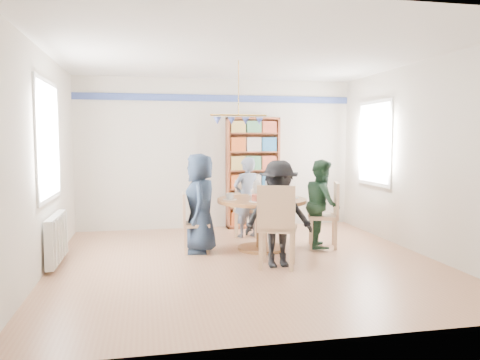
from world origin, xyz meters
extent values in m
plane|color=#AA7B5A|center=(0.00, 0.00, 0.00)|extent=(5.00, 5.00, 0.00)
plane|color=white|center=(0.00, 0.00, 2.70)|extent=(5.00, 5.00, 0.00)
plane|color=beige|center=(0.00, 2.50, 1.35)|extent=(5.00, 0.00, 5.00)
plane|color=beige|center=(0.00, -2.50, 1.35)|extent=(5.00, 0.00, 5.00)
plane|color=beige|center=(-2.50, 0.00, 1.35)|extent=(0.00, 5.00, 5.00)
plane|color=beige|center=(2.50, 0.00, 1.35)|extent=(0.00, 5.00, 5.00)
cube|color=navy|center=(0.00, 2.48, 2.35)|extent=(5.00, 0.02, 0.12)
cube|color=white|center=(-2.48, 0.30, 1.60)|extent=(0.03, 1.32, 1.52)
cube|color=white|center=(-2.46, 0.30, 1.60)|extent=(0.01, 1.20, 1.40)
cube|color=white|center=(2.48, 1.30, 1.55)|extent=(0.03, 1.12, 1.42)
cube|color=white|center=(2.46, 1.30, 1.55)|extent=(0.01, 1.00, 1.30)
cylinder|color=gold|center=(0.00, 0.50, 2.33)|extent=(0.01, 0.01, 0.75)
cylinder|color=gold|center=(0.00, 0.50, 1.95)|extent=(0.80, 0.02, 0.02)
cone|color=#465AC4|center=(-0.30, 0.50, 1.87)|extent=(0.11, 0.11, 0.10)
cone|color=#465AC4|center=(-0.10, 0.50, 1.87)|extent=(0.11, 0.11, 0.10)
cone|color=#465AC4|center=(0.10, 0.50, 1.87)|extent=(0.11, 0.11, 0.10)
cone|color=#465AC4|center=(0.30, 0.50, 1.87)|extent=(0.11, 0.11, 0.10)
cube|color=silver|center=(-2.42, 0.30, 0.35)|extent=(0.10, 1.00, 0.60)
cube|color=silver|center=(-2.36, -0.10, 0.35)|extent=(0.02, 0.06, 0.56)
cube|color=silver|center=(-2.36, 0.10, 0.35)|extent=(0.02, 0.06, 0.56)
cube|color=silver|center=(-2.36, 0.30, 0.35)|extent=(0.02, 0.06, 0.56)
cube|color=silver|center=(-2.36, 0.50, 0.35)|extent=(0.02, 0.06, 0.56)
cube|color=silver|center=(-2.36, 0.70, 0.35)|extent=(0.02, 0.06, 0.56)
cylinder|color=brown|center=(0.37, 0.62, 0.72)|extent=(1.30, 1.30, 0.05)
cylinder|color=brown|center=(0.37, 0.62, 0.35)|extent=(0.16, 0.16, 0.70)
cylinder|color=brown|center=(0.37, 0.62, 0.02)|extent=(0.70, 0.70, 0.04)
cube|color=#D6AB84|center=(-0.59, 0.65, 0.40)|extent=(0.40, 0.40, 0.04)
cube|color=#D6AB84|center=(-0.76, 0.66, 0.63)|extent=(0.06, 0.38, 0.45)
cube|color=#D6AB84|center=(-0.45, 0.49, 0.19)|extent=(0.04, 0.04, 0.38)
cube|color=#D6AB84|center=(-0.43, 0.79, 0.19)|extent=(0.04, 0.04, 0.38)
cube|color=#D6AB84|center=(-0.75, 0.51, 0.19)|extent=(0.04, 0.04, 0.38)
cube|color=#D6AB84|center=(-0.73, 0.81, 0.19)|extent=(0.04, 0.04, 0.38)
cube|color=#D6AB84|center=(1.30, 0.59, 0.46)|extent=(0.54, 0.54, 0.05)
cube|color=#D6AB84|center=(1.49, 0.53, 0.72)|extent=(0.17, 0.42, 0.51)
cube|color=#D6AB84|center=(1.19, 0.81, 0.22)|extent=(0.05, 0.05, 0.44)
cube|color=#D6AB84|center=(1.08, 0.47, 0.22)|extent=(0.05, 0.05, 0.44)
cube|color=#D6AB84|center=(1.52, 0.70, 0.22)|extent=(0.05, 0.05, 0.44)
cube|color=#D6AB84|center=(1.42, 0.37, 0.22)|extent=(0.05, 0.05, 0.44)
cube|color=#D6AB84|center=(0.35, 1.62, 0.44)|extent=(0.50, 0.50, 0.05)
cube|color=#D6AB84|center=(0.40, 1.80, 0.68)|extent=(0.41, 0.14, 0.49)
cube|color=#D6AB84|center=(0.15, 1.50, 0.21)|extent=(0.05, 0.05, 0.42)
cube|color=#D6AB84|center=(0.47, 1.42, 0.21)|extent=(0.05, 0.05, 0.42)
cube|color=#D6AB84|center=(0.24, 1.82, 0.21)|extent=(0.05, 0.05, 0.42)
cube|color=#D6AB84|center=(0.56, 1.74, 0.21)|extent=(0.05, 0.05, 0.42)
cube|color=#D6AB84|center=(0.34, -0.33, 0.50)|extent=(0.61, 0.61, 0.06)
cube|color=#D6AB84|center=(0.26, -0.52, 0.78)|extent=(0.45, 0.21, 0.56)
cube|color=#D6AB84|center=(0.58, -0.22, 0.24)|extent=(0.06, 0.06, 0.48)
cube|color=#D6AB84|center=(0.23, -0.08, 0.24)|extent=(0.06, 0.06, 0.48)
cube|color=#D6AB84|center=(0.44, -0.57, 0.24)|extent=(0.06, 0.06, 0.48)
cube|color=#D6AB84|center=(0.09, -0.43, 0.24)|extent=(0.06, 0.06, 0.48)
imported|color=#192437|center=(-0.53, 0.64, 0.71)|extent=(0.53, 0.74, 1.41)
imported|color=#18301F|center=(1.30, 0.61, 0.66)|extent=(0.63, 0.74, 1.32)
imported|color=gray|center=(0.34, 1.53, 0.66)|extent=(0.56, 0.45, 1.32)
imported|color=black|center=(0.35, -0.31, 0.68)|extent=(0.88, 0.51, 1.35)
cube|color=brown|center=(0.17, 2.34, 1.00)|extent=(0.04, 0.29, 2.01)
cube|color=brown|center=(1.08, 2.34, 1.00)|extent=(0.04, 0.29, 2.01)
cube|color=brown|center=(0.63, 2.34, 1.99)|extent=(0.96, 0.29, 0.04)
cube|color=brown|center=(0.63, 2.34, 0.03)|extent=(0.96, 0.29, 0.06)
cube|color=brown|center=(0.63, 2.47, 1.00)|extent=(0.96, 0.02, 2.01)
cube|color=brown|center=(0.63, 2.34, 0.38)|extent=(0.90, 0.27, 0.02)
cube|color=brown|center=(0.63, 2.34, 0.72)|extent=(0.90, 0.27, 0.02)
cube|color=brown|center=(0.63, 2.34, 1.05)|extent=(0.90, 0.27, 0.02)
cube|color=brown|center=(0.63, 2.34, 1.39)|extent=(0.90, 0.27, 0.02)
cube|color=brown|center=(0.63, 2.34, 1.72)|extent=(0.90, 0.27, 0.02)
cube|color=#AF481A|center=(0.34, 2.32, 0.18)|extent=(0.26, 0.21, 0.25)
cube|color=beige|center=(0.63, 2.32, 0.18)|extent=(0.26, 0.21, 0.25)
cube|color=#22527D|center=(0.91, 2.32, 0.18)|extent=(0.26, 0.21, 0.25)
cube|color=#A98B43|center=(0.34, 2.32, 0.52)|extent=(0.26, 0.21, 0.25)
cube|color=#40744F|center=(0.63, 2.32, 0.52)|extent=(0.26, 0.21, 0.25)
cube|color=#9A3F2A|center=(0.91, 2.32, 0.52)|extent=(0.26, 0.21, 0.25)
cube|color=#AF481A|center=(0.34, 2.32, 0.85)|extent=(0.26, 0.21, 0.25)
cube|color=beige|center=(0.63, 2.32, 0.85)|extent=(0.26, 0.21, 0.25)
cube|color=#22527D|center=(0.91, 2.32, 0.85)|extent=(0.26, 0.21, 0.25)
cube|color=#A98B43|center=(0.34, 2.32, 1.19)|extent=(0.26, 0.21, 0.25)
cube|color=#40744F|center=(0.63, 2.32, 1.19)|extent=(0.26, 0.21, 0.25)
cube|color=#9A3F2A|center=(0.91, 2.32, 1.19)|extent=(0.26, 0.21, 0.25)
cube|color=#AF481A|center=(0.34, 2.32, 1.52)|extent=(0.26, 0.21, 0.25)
cube|color=beige|center=(0.63, 2.32, 1.52)|extent=(0.26, 0.21, 0.25)
cube|color=#22527D|center=(0.91, 2.32, 1.52)|extent=(0.26, 0.21, 0.25)
cube|color=#A98B43|center=(0.34, 2.32, 1.84)|extent=(0.26, 0.21, 0.21)
cube|color=#40744F|center=(0.63, 2.32, 1.84)|extent=(0.26, 0.21, 0.21)
cube|color=#9A3F2A|center=(0.91, 2.32, 1.84)|extent=(0.26, 0.21, 0.21)
cylinder|color=white|center=(0.32, 0.70, 0.87)|extent=(0.12, 0.12, 0.23)
sphere|color=white|center=(0.32, 0.70, 0.98)|extent=(0.09, 0.09, 0.09)
cylinder|color=silver|center=(0.48, 0.74, 0.89)|extent=(0.07, 0.07, 0.27)
cylinder|color=#465AC4|center=(0.48, 0.74, 1.03)|extent=(0.03, 0.03, 0.03)
cylinder|color=white|center=(0.42, 0.90, 0.76)|extent=(0.29, 0.29, 0.01)
cylinder|color=brown|center=(0.42, 0.90, 0.81)|extent=(0.23, 0.23, 0.09)
cylinder|color=white|center=(0.27, 0.33, 0.76)|extent=(0.29, 0.29, 0.01)
cylinder|color=brown|center=(0.27, 0.33, 0.81)|extent=(0.23, 0.23, 0.09)
cylinder|color=white|center=(-0.10, 0.62, 0.75)|extent=(0.20, 0.20, 0.01)
imported|color=white|center=(-0.10, 0.62, 0.80)|extent=(0.12, 0.12, 0.09)
cylinder|color=white|center=(0.84, 0.62, 0.75)|extent=(0.20, 0.20, 0.01)
imported|color=white|center=(0.84, 0.62, 0.80)|extent=(0.10, 0.10, 0.09)
cylinder|color=white|center=(0.37, 1.09, 0.75)|extent=(0.20, 0.20, 0.01)
imported|color=white|center=(0.37, 1.09, 0.80)|extent=(0.12, 0.12, 0.09)
cylinder|color=white|center=(0.37, 0.15, 0.75)|extent=(0.20, 0.20, 0.01)
imported|color=white|center=(0.37, 0.15, 0.80)|extent=(0.10, 0.10, 0.09)
camera|label=1|loc=(-1.28, -5.94, 1.62)|focal=35.00mm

